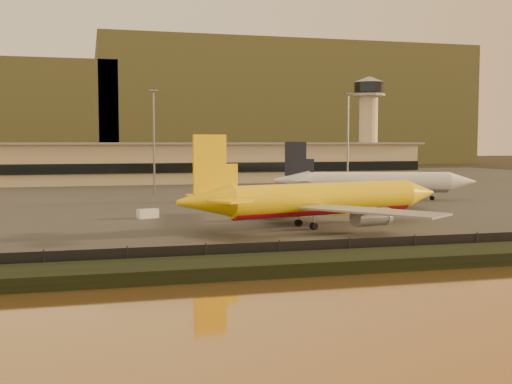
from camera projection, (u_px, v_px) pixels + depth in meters
The scene contains 12 objects.
ground at pixel (295, 243), 82.65m from camera, with size 900.00×900.00×0.00m, color black.
embankment at pixel (346, 261), 66.20m from camera, with size 320.00×7.00×1.40m, color black.
tarmac at pixel (186, 189), 174.26m from camera, with size 320.00×220.00×0.20m, color #2D2D2D.
perimeter_fence at pixel (332, 249), 70.01m from camera, with size 300.00×0.05×2.20m, color black.
terminal_building at pixel (125, 164), 199.57m from camera, with size 202.00×25.00×12.60m.
control_tower at pixel (368, 117), 224.98m from camera, with size 11.20×11.20×35.50m.
apron_light_masts at pixel (258, 131), 157.54m from camera, with size 152.20×12.20×25.40m.
distant_hills at pixel (95, 112), 402.84m from camera, with size 470.00×160.00×70.00m.
dhl_cargo_jet at pixel (320, 200), 96.60m from camera, with size 45.78×43.95×13.82m.
white_narrowbody_jet at pixel (375, 183), 140.81m from camera, with size 44.21×42.33×12.84m.
gse_vehicle_yellow at pixel (339, 209), 113.38m from camera, with size 3.96×1.78×1.78m, color yellow.
gse_vehicle_white at pixel (148, 214), 107.77m from camera, with size 3.45×1.55×1.55m, color white.
Camera 1 is at (-25.62, -77.93, 13.04)m, focal length 45.00 mm.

